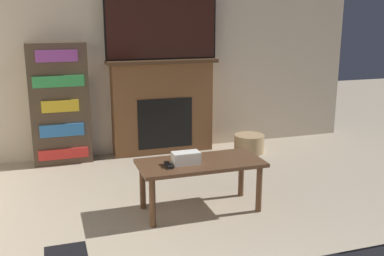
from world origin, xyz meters
name	(u,v)px	position (x,y,z in m)	size (l,w,h in m)	color
wall_back	(134,38)	(0.00, 4.68, 1.35)	(5.56, 0.06, 2.70)	beige
fireplace	(163,106)	(0.29, 4.54, 0.56)	(1.28, 0.28, 1.10)	brown
tv	(162,26)	(0.29, 4.52, 1.48)	(1.29, 0.03, 0.76)	black
coffee_table	(200,168)	(0.16, 2.82, 0.37)	(1.03, 0.48, 0.43)	brown
tissue_box	(186,158)	(0.03, 2.79, 0.48)	(0.22, 0.12, 0.10)	white
remote_control	(169,165)	(-0.12, 2.77, 0.44)	(0.04, 0.15, 0.02)	black
bookshelf	(60,104)	(-0.87, 4.51, 0.66)	(0.62, 0.29, 1.32)	#4C3D2D
storage_basket	(249,144)	(1.26, 4.18, 0.11)	(0.36, 0.36, 0.21)	tan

